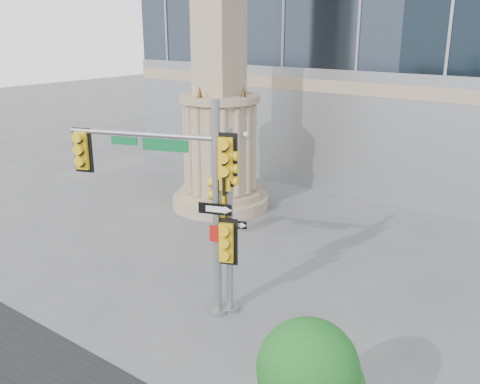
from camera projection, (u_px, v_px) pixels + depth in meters
The scene contains 5 objects.
ground at pixel (183, 335), 14.43m from camera, with size 120.00×120.00×0.00m, color #545456.
monument at pixel (219, 85), 23.07m from camera, with size 4.40×4.40×16.60m.
main_signal_pole at pixel (178, 184), 14.72m from camera, with size 4.58×2.07×6.18m.
secondary_signal_pole at pixel (226, 209), 14.64m from camera, with size 1.02×0.73×5.41m.
street_tree at pixel (310, 374), 9.66m from camera, with size 1.93×1.88×3.00m.
Camera 1 is at (8.85, -9.11, 8.01)m, focal length 40.00 mm.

